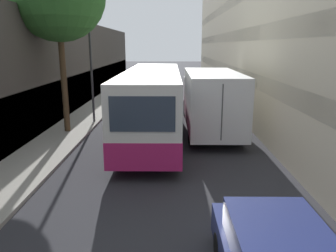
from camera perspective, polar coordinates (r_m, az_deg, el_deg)
ground_plane at (r=15.77m, az=-0.47°, el=-1.63°), size 150.00×150.00×0.00m
sidewalk_left at (r=16.56m, az=-17.42°, el=-1.31°), size 2.18×60.00×0.12m
building_left_shopfront at (r=16.93m, az=-25.19°, el=7.32°), size 2.40×60.00×5.87m
building_right_apartment at (r=16.08m, az=20.24°, el=16.07°), size 2.40×60.00×10.18m
bus at (r=15.28m, az=-2.67°, el=4.17°), size 2.44×11.13×3.10m
box_truck at (r=16.75m, az=7.28°, el=4.82°), size 2.39×8.80×3.00m
panel_van at (r=26.44m, az=-2.38°, el=7.22°), size 1.82×4.61×2.09m
street_lamp at (r=18.12m, az=-13.50°, el=14.82°), size 0.36×0.80×6.45m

